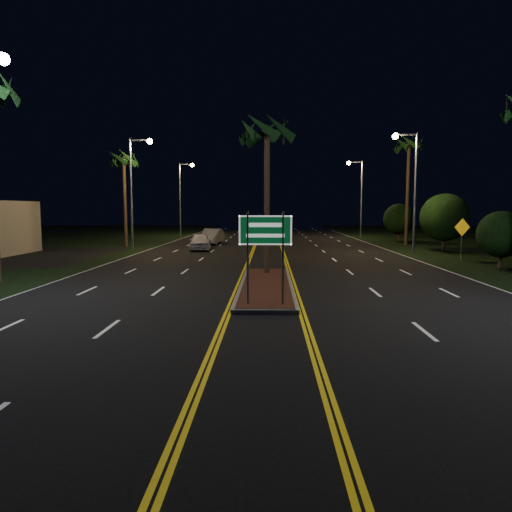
{
  "coord_description": "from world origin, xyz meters",
  "views": [
    {
      "loc": [
        0.15,
        -12.64,
        3.43
      ],
      "look_at": [
        -0.29,
        2.04,
        1.9
      ],
      "focal_mm": 32.0,
      "sensor_mm": 36.0,
      "label": 1
    }
  ],
  "objects_px": {
    "median_island": "(266,286)",
    "shrub_near": "(501,234)",
    "streetlight_right_far": "(358,190)",
    "palm_median": "(267,131)",
    "warning_sign": "(462,233)",
    "streetlight_left_far": "(183,191)",
    "streetlight_right_mid": "(410,179)",
    "car_far": "(212,235)",
    "shrub_mid": "(444,217)",
    "streetlight_left_mid": "(136,181)",
    "palm_left_far": "(124,160)",
    "shrub_far": "(399,219)",
    "highway_sign": "(265,239)",
    "palm_right_far": "(409,145)",
    "car_near": "(200,240)"
  },
  "relations": [
    {
      "from": "palm_median",
      "to": "streetlight_left_mid",
      "type": "bearing_deg",
      "value": 128.17
    },
    {
      "from": "streetlight_right_far",
      "to": "palm_left_far",
      "type": "xyz_separation_m",
      "value": [
        -23.41,
        -14.0,
        2.09
      ]
    },
    {
      "from": "median_island",
      "to": "warning_sign",
      "type": "height_order",
      "value": "warning_sign"
    },
    {
      "from": "warning_sign",
      "to": "streetlight_left_far",
      "type": "bearing_deg",
      "value": 115.66
    },
    {
      "from": "palm_median",
      "to": "shrub_near",
      "type": "distance_m",
      "value": 14.93
    },
    {
      "from": "palm_left_far",
      "to": "highway_sign",
      "type": "bearing_deg",
      "value": -63.08
    },
    {
      "from": "warning_sign",
      "to": "car_far",
      "type": "bearing_deg",
      "value": 127.25
    },
    {
      "from": "streetlight_left_mid",
      "to": "streetlight_left_far",
      "type": "xyz_separation_m",
      "value": [
        0.0,
        20.0,
        0.0
      ]
    },
    {
      "from": "streetlight_left_mid",
      "to": "shrub_mid",
      "type": "xyz_separation_m",
      "value": [
        24.61,
        0.0,
        -2.93
      ]
    },
    {
      "from": "warning_sign",
      "to": "car_near",
      "type": "bearing_deg",
      "value": 142.6
    },
    {
      "from": "shrub_near",
      "to": "streetlight_left_mid",
      "type": "bearing_deg",
      "value": 157.48
    },
    {
      "from": "highway_sign",
      "to": "warning_sign",
      "type": "xyz_separation_m",
      "value": [
        12.89,
        15.12,
        -0.56
      ]
    },
    {
      "from": "car_far",
      "to": "warning_sign",
      "type": "xyz_separation_m",
      "value": [
        18.36,
        -13.53,
        0.97
      ]
    },
    {
      "from": "shrub_near",
      "to": "streetlight_right_mid",
      "type": "bearing_deg",
      "value": 109.84
    },
    {
      "from": "streetlight_left_far",
      "to": "streetlight_right_far",
      "type": "distance_m",
      "value": 21.32
    },
    {
      "from": "streetlight_right_mid",
      "to": "shrub_mid",
      "type": "bearing_deg",
      "value": 30.56
    },
    {
      "from": "streetlight_right_far",
      "to": "highway_sign",
      "type": "bearing_deg",
      "value": -105.15
    },
    {
      "from": "streetlight_right_far",
      "to": "shrub_far",
      "type": "relative_size",
      "value": 2.27
    },
    {
      "from": "median_island",
      "to": "streetlight_right_far",
      "type": "height_order",
      "value": "streetlight_right_far"
    },
    {
      "from": "palm_median",
      "to": "shrub_mid",
      "type": "distance_m",
      "value": 19.97
    },
    {
      "from": "shrub_mid",
      "to": "car_near",
      "type": "relative_size",
      "value": 0.93
    },
    {
      "from": "streetlight_left_mid",
      "to": "palm_left_far",
      "type": "distance_m",
      "value": 5.01
    },
    {
      "from": "streetlight_left_mid",
      "to": "streetlight_left_far",
      "type": "bearing_deg",
      "value": 90.0
    },
    {
      "from": "warning_sign",
      "to": "median_island",
      "type": "bearing_deg",
      "value": -156.1
    },
    {
      "from": "streetlight_right_mid",
      "to": "highway_sign",
      "type": "bearing_deg",
      "value": -118.93
    },
    {
      "from": "shrub_near",
      "to": "shrub_far",
      "type": "relative_size",
      "value": 0.83
    },
    {
      "from": "highway_sign",
      "to": "streetlight_right_mid",
      "type": "relative_size",
      "value": 0.36
    },
    {
      "from": "streetlight_left_far",
      "to": "palm_right_far",
      "type": "relative_size",
      "value": 0.87
    },
    {
      "from": "palm_left_far",
      "to": "car_far",
      "type": "distance_m",
      "value": 10.63
    },
    {
      "from": "palm_median",
      "to": "car_far",
      "type": "relative_size",
      "value": 1.6
    },
    {
      "from": "streetlight_right_mid",
      "to": "palm_left_far",
      "type": "bearing_deg",
      "value": 165.63
    },
    {
      "from": "warning_sign",
      "to": "streetlight_left_mid",
      "type": "bearing_deg",
      "value": 149.13
    },
    {
      "from": "median_island",
      "to": "streetlight_right_far",
      "type": "xyz_separation_m",
      "value": [
        10.61,
        35.0,
        5.57
      ]
    },
    {
      "from": "median_island",
      "to": "palm_right_far",
      "type": "relative_size",
      "value": 1.0
    },
    {
      "from": "palm_right_far",
      "to": "warning_sign",
      "type": "bearing_deg",
      "value": -89.58
    },
    {
      "from": "streetlight_right_mid",
      "to": "shrub_near",
      "type": "relative_size",
      "value": 2.73
    },
    {
      "from": "shrub_far",
      "to": "median_island",
      "type": "bearing_deg",
      "value": -115.45
    },
    {
      "from": "median_island",
      "to": "shrub_near",
      "type": "xyz_separation_m",
      "value": [
        13.5,
        7.0,
        1.86
      ]
    },
    {
      "from": "median_island",
      "to": "shrub_near",
      "type": "bearing_deg",
      "value": 27.41
    },
    {
      "from": "streetlight_right_far",
      "to": "palm_median",
      "type": "relative_size",
      "value": 1.08
    },
    {
      "from": "streetlight_left_mid",
      "to": "palm_left_far",
      "type": "bearing_deg",
      "value": 118.67
    },
    {
      "from": "median_island",
      "to": "palm_right_far",
      "type": "bearing_deg",
      "value": 60.9
    },
    {
      "from": "shrub_mid",
      "to": "palm_median",
      "type": "bearing_deg",
      "value": -136.04
    },
    {
      "from": "streetlight_left_mid",
      "to": "palm_right_far",
      "type": "height_order",
      "value": "palm_right_far"
    },
    {
      "from": "streetlight_right_far",
      "to": "shrub_far",
      "type": "bearing_deg",
      "value": -62.02
    },
    {
      "from": "streetlight_left_mid",
      "to": "streetlight_right_far",
      "type": "height_order",
      "value": "same"
    },
    {
      "from": "streetlight_right_mid",
      "to": "palm_median",
      "type": "relative_size",
      "value": 1.08
    },
    {
      "from": "streetlight_left_mid",
      "to": "median_island",
      "type": "bearing_deg",
      "value": -58.02
    },
    {
      "from": "streetlight_left_far",
      "to": "warning_sign",
      "type": "relative_size",
      "value": 3.23
    },
    {
      "from": "highway_sign",
      "to": "car_far",
      "type": "height_order",
      "value": "highway_sign"
    }
  ]
}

